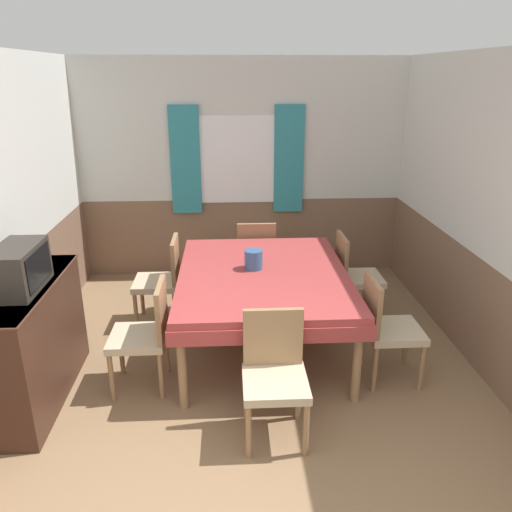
# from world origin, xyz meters

# --- Properties ---
(wall_back) EXTENTS (4.27, 0.10, 2.60)m
(wall_back) POSITION_xyz_m (-0.00, 4.34, 1.31)
(wall_back) COLOR silver
(wall_back) RESTS_ON ground_plane
(wall_right) EXTENTS (0.05, 4.72, 2.60)m
(wall_right) POSITION_xyz_m (1.96, 2.16, 1.30)
(wall_right) COLOR silver
(wall_right) RESTS_ON ground_plane
(dining_table) EXTENTS (1.51, 1.91, 0.76)m
(dining_table) POSITION_xyz_m (0.12, 2.43, 0.66)
(dining_table) COLOR #9E3838
(dining_table) RESTS_ON ground_plane
(chair_right_near) EXTENTS (0.44, 0.44, 0.90)m
(chair_right_near) POSITION_xyz_m (1.09, 1.88, 0.49)
(chair_right_near) COLOR #93704C
(chair_right_near) RESTS_ON ground_plane
(chair_right_far) EXTENTS (0.44, 0.44, 0.90)m
(chair_right_far) POSITION_xyz_m (1.09, 2.99, 0.49)
(chair_right_far) COLOR #93704C
(chair_right_far) RESTS_ON ground_plane
(chair_head_near) EXTENTS (0.44, 0.44, 0.90)m
(chair_head_near) POSITION_xyz_m (0.12, 1.27, 0.49)
(chair_head_near) COLOR #93704C
(chair_head_near) RESTS_ON ground_plane
(chair_left_far) EXTENTS (0.44, 0.44, 0.90)m
(chair_left_far) POSITION_xyz_m (-0.84, 2.99, 0.49)
(chair_left_far) COLOR #93704C
(chair_left_far) RESTS_ON ground_plane
(chair_left_near) EXTENTS (0.44, 0.44, 0.90)m
(chair_left_near) POSITION_xyz_m (-0.84, 1.88, 0.49)
(chair_left_near) COLOR #93704C
(chair_left_near) RESTS_ON ground_plane
(chair_head_window) EXTENTS (0.44, 0.44, 0.90)m
(chair_head_window) POSITION_xyz_m (0.12, 3.60, 0.49)
(chair_head_window) COLOR #93704C
(chair_head_window) RESTS_ON ground_plane
(sideboard) EXTENTS (0.46, 1.32, 0.95)m
(sideboard) POSITION_xyz_m (-1.69, 1.77, 0.49)
(sideboard) COLOR #3D2319
(sideboard) RESTS_ON ground_plane
(tv) EXTENTS (0.29, 0.54, 0.33)m
(tv) POSITION_xyz_m (-1.65, 1.70, 1.12)
(tv) COLOR #2D2823
(tv) RESTS_ON sideboard
(vase) EXTENTS (0.16, 0.16, 0.17)m
(vase) POSITION_xyz_m (0.05, 2.52, 0.84)
(vase) COLOR #335684
(vase) RESTS_ON dining_table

